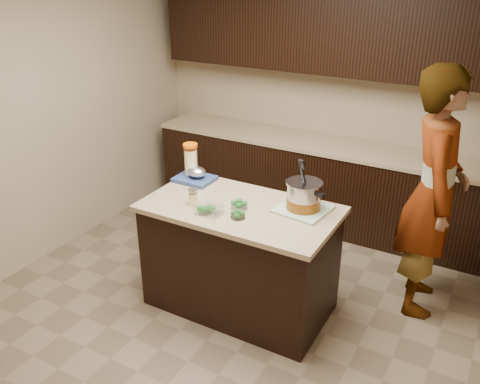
% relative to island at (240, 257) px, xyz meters
% --- Properties ---
extents(ground_plane, '(4.00, 4.00, 0.00)m').
position_rel_island_xyz_m(ground_plane, '(0.00, 0.00, -0.45)').
color(ground_plane, brown).
rests_on(ground_plane, ground).
extents(room_shell, '(4.04, 4.04, 2.72)m').
position_rel_island_xyz_m(room_shell, '(0.00, 0.00, 1.26)').
color(room_shell, tan).
rests_on(room_shell, ground).
extents(back_cabinets, '(3.60, 0.63, 2.33)m').
position_rel_island_xyz_m(back_cabinets, '(0.00, 1.74, 0.49)').
color(back_cabinets, black).
rests_on(back_cabinets, ground).
extents(island, '(1.46, 0.81, 0.90)m').
position_rel_island_xyz_m(island, '(0.00, 0.00, 0.00)').
color(island, black).
rests_on(island, ground).
extents(dish_towel, '(0.40, 0.40, 0.02)m').
position_rel_island_xyz_m(dish_towel, '(0.44, 0.17, 0.46)').
color(dish_towel, '#608F66').
rests_on(dish_towel, island).
extents(stock_pot, '(0.36, 0.34, 0.38)m').
position_rel_island_xyz_m(stock_pot, '(0.44, 0.17, 0.56)').
color(stock_pot, '#B7B7BC').
rests_on(stock_pot, dish_towel).
extents(lemonade_pitcher, '(0.15, 0.15, 0.29)m').
position_rel_island_xyz_m(lemonade_pitcher, '(-0.64, 0.29, 0.59)').
color(lemonade_pitcher, '#EEE191').
rests_on(lemonade_pitcher, island).
extents(mason_jar, '(0.10, 0.10, 0.13)m').
position_rel_island_xyz_m(mason_jar, '(-0.33, -0.14, 0.51)').
color(mason_jar, '#EEE191').
rests_on(mason_jar, island).
extents(broccoli_tub_left, '(0.15, 0.15, 0.06)m').
position_rel_island_xyz_m(broccoli_tub_left, '(0.01, -0.03, 0.47)').
color(broccoli_tub_left, silver).
rests_on(broccoli_tub_left, island).
extents(broccoli_tub_right, '(0.11, 0.11, 0.05)m').
position_rel_island_xyz_m(broccoli_tub_right, '(0.08, -0.17, 0.47)').
color(broccoli_tub_right, silver).
rests_on(broccoli_tub_right, island).
extents(broccoli_tub_rect, '(0.20, 0.15, 0.07)m').
position_rel_island_xyz_m(broccoli_tub_rect, '(-0.14, -0.21, 0.48)').
color(broccoli_tub_rect, silver).
rests_on(broccoli_tub_rect, island).
extents(blue_tray, '(0.32, 0.25, 0.12)m').
position_rel_island_xyz_m(blue_tray, '(-0.56, 0.24, 0.49)').
color(blue_tray, navy).
rests_on(blue_tray, island).
extents(person, '(0.60, 0.79, 1.95)m').
position_rel_island_xyz_m(person, '(1.25, 0.76, 0.52)').
color(person, gray).
rests_on(person, ground).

